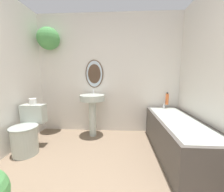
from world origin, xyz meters
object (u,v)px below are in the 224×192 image
object	(u,v)px
bathtub	(178,136)
pedestal_sink	(92,105)
toilet_paper_roll	(33,102)
shampoo_bottle	(167,99)
toilet	(27,133)

from	to	relation	value
bathtub	pedestal_sink	bearing A→B (deg)	157.63
bathtub	toilet_paper_roll	distance (m)	2.34
pedestal_sink	shampoo_bottle	bearing A→B (deg)	5.79
toilet_paper_roll	shampoo_bottle	bearing A→B (deg)	14.10
pedestal_sink	bathtub	xyz separation A→B (m)	(1.39, -0.57, -0.34)
toilet	bathtub	distance (m)	2.29
bathtub	shampoo_bottle	xyz separation A→B (m)	(0.06, 0.72, 0.45)
bathtub	toilet	bearing A→B (deg)	-178.37
toilet	toilet_paper_roll	xyz separation A→B (m)	(-0.00, 0.20, 0.46)
toilet	shampoo_bottle	size ratio (longest dim) A/B	2.97
pedestal_sink	toilet_paper_roll	size ratio (longest dim) A/B	8.32
shampoo_bottle	toilet_paper_roll	xyz separation A→B (m)	(-2.35, -0.59, 0.03)
toilet	bathtub	world-z (taller)	toilet
shampoo_bottle	toilet_paper_roll	size ratio (longest dim) A/B	2.17
bathtub	toilet_paper_roll	world-z (taller)	toilet_paper_roll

